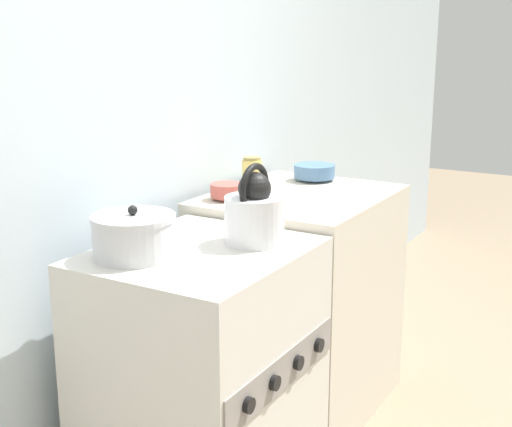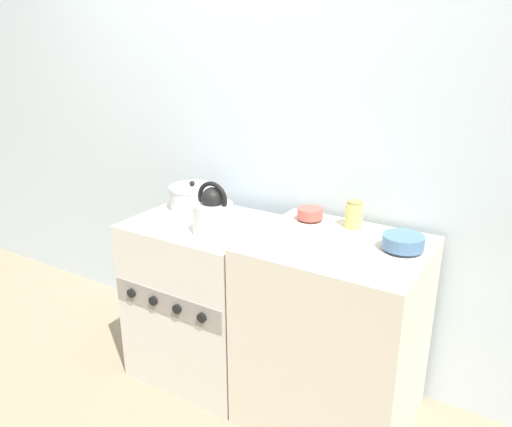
% 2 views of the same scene
% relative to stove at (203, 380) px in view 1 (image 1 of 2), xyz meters
% --- Properties ---
extents(wall_back, '(7.00, 0.06, 2.50)m').
position_rel_stove_xyz_m(wall_back, '(0.00, 0.40, 0.83)').
color(wall_back, silver).
rests_on(wall_back, ground_plane).
extents(stove, '(0.65, 0.58, 0.84)m').
position_rel_stove_xyz_m(stove, '(0.00, 0.00, 0.00)').
color(stove, beige).
rests_on(stove, ground_plane).
extents(counter, '(0.73, 0.61, 0.87)m').
position_rel_stove_xyz_m(counter, '(0.70, 0.02, 0.01)').
color(counter, beige).
rests_on(counter, ground_plane).
extents(kettle, '(0.22, 0.18, 0.24)m').
position_rel_stove_xyz_m(kettle, '(0.15, -0.10, 0.51)').
color(kettle, silver).
rests_on(kettle, stove).
extents(cooking_pot, '(0.24, 0.24, 0.15)m').
position_rel_stove_xyz_m(cooking_pot, '(-0.15, 0.12, 0.48)').
color(cooking_pot, silver).
rests_on(cooking_pot, stove).
extents(enamel_bowl, '(0.17, 0.17, 0.07)m').
position_rel_stove_xyz_m(enamel_bowl, '(0.95, 0.09, 0.48)').
color(enamel_bowl, '#4C729E').
rests_on(enamel_bowl, counter).
extents(small_ceramic_bowl, '(0.12, 0.12, 0.06)m').
position_rel_stove_xyz_m(small_ceramic_bowl, '(0.48, 0.21, 0.48)').
color(small_ceramic_bowl, '#B75147').
rests_on(small_ceramic_bowl, counter).
extents(storage_jar, '(0.08, 0.08, 0.12)m').
position_rel_stove_xyz_m(storage_jar, '(0.69, 0.23, 0.51)').
color(storage_jar, '#E0CC66').
rests_on(storage_jar, counter).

